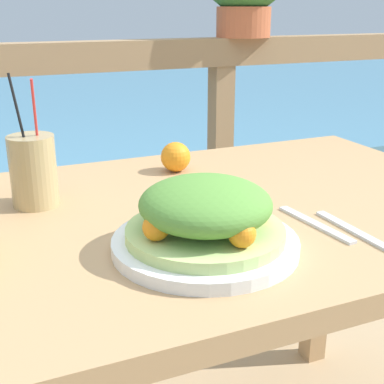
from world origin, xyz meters
TOP-DOWN VIEW (x-y plane):
  - patio_table at (0.00, 0.00)m, footprint 1.23×0.77m
  - railing_fence at (0.00, 0.80)m, footprint 2.80×0.08m
  - sea_backdrop at (0.00, 3.30)m, footprint 12.00×4.00m
  - salad_plate at (-0.05, -0.17)m, footprint 0.29×0.29m
  - drink_glass at (-0.26, 0.14)m, footprint 0.09×0.09m
  - fork at (0.16, -0.16)m, footprint 0.03×0.18m
  - knife at (0.20, -0.20)m, footprint 0.02×0.18m
  - orange_near_basket at (0.06, 0.24)m, footprint 0.07×0.07m

SIDE VIEW (x-z plane):
  - sea_backdrop at x=0.00m, z-range 0.00..0.35m
  - patio_table at x=0.00m, z-range 0.26..0.97m
  - railing_fence at x=0.00m, z-range 0.22..1.18m
  - fork at x=0.16m, z-range 0.70..0.71m
  - knife at x=0.20m, z-range 0.70..0.71m
  - orange_near_basket at x=0.06m, z-range 0.70..0.77m
  - salad_plate at x=-0.05m, z-range 0.70..0.81m
  - drink_glass at x=-0.26m, z-range 0.65..0.90m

